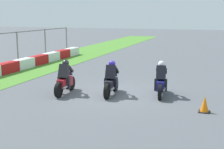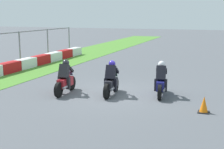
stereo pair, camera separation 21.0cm
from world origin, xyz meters
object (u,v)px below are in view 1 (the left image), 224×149
(rider_lane_a, at_px, (161,82))
(traffic_cone, at_px, (205,105))
(rider_lane_c, at_px, (65,80))
(rider_lane_b, at_px, (111,81))

(rider_lane_a, bearing_deg, traffic_cone, -141.19)
(rider_lane_c, bearing_deg, rider_lane_a, -79.69)
(rider_lane_b, bearing_deg, traffic_cone, -111.57)
(rider_lane_a, bearing_deg, rider_lane_c, 96.46)
(rider_lane_b, bearing_deg, rider_lane_c, 98.07)
(rider_lane_c, height_order, traffic_cone, rider_lane_c)
(traffic_cone, bearing_deg, rider_lane_a, 46.70)
(rider_lane_a, distance_m, rider_lane_b, 2.15)
(rider_lane_b, relative_size, traffic_cone, 3.43)
(rider_lane_a, relative_size, traffic_cone, 3.42)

